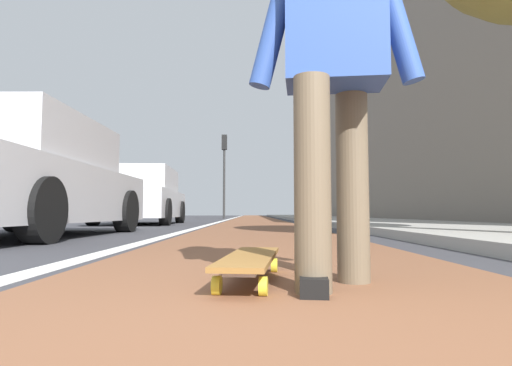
# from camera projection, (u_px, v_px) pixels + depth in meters

# --- Properties ---
(ground_plane) EXTENTS (80.00, 80.00, 0.00)m
(ground_plane) POSITION_uv_depth(u_px,v_px,m) (257.00, 225.00, 10.54)
(ground_plane) COLOR #38383D
(bike_lane_paint) EXTENTS (56.00, 2.15, 0.00)m
(bike_lane_paint) POSITION_uv_depth(u_px,v_px,m) (254.00, 218.00, 24.51)
(bike_lane_paint) COLOR brown
(bike_lane_paint) RESTS_ON ground
(lane_stripe_white) EXTENTS (52.00, 0.16, 0.01)m
(lane_stripe_white) POSITION_uv_depth(u_px,v_px,m) (230.00, 219.00, 20.51)
(lane_stripe_white) COLOR silver
(lane_stripe_white) RESTS_ON ground
(sidewalk_curb) EXTENTS (52.00, 3.20, 0.11)m
(sidewalk_curb) POSITION_uv_depth(u_px,v_px,m) (323.00, 218.00, 18.56)
(sidewalk_curb) COLOR #9E9B93
(sidewalk_curb) RESTS_ON ground
(building_facade) EXTENTS (40.00, 1.20, 8.97)m
(building_facade) POSITION_uv_depth(u_px,v_px,m) (359.00, 137.00, 22.89)
(building_facade) COLOR gray
(building_facade) RESTS_ON ground
(skateboard) EXTENTS (0.86, 0.30, 0.11)m
(skateboard) POSITION_uv_depth(u_px,v_px,m) (250.00, 260.00, 1.79)
(skateboard) COLOR yellow
(skateboard) RESTS_ON ground
(skater_person) EXTENTS (0.44, 0.72, 1.64)m
(skater_person) POSITION_uv_depth(u_px,v_px,m) (334.00, 58.00, 1.71)
(skater_person) COLOR brown
(skater_person) RESTS_ON ground
(parked_car_near) EXTENTS (4.09, 1.98, 1.49)m
(parked_car_near) POSITION_uv_depth(u_px,v_px,m) (27.00, 180.00, 5.22)
(parked_car_near) COLOR #B7B7BC
(parked_car_near) RESTS_ON ground
(parked_car_mid) EXTENTS (4.24, 2.04, 1.49)m
(parked_car_mid) POSITION_uv_depth(u_px,v_px,m) (142.00, 197.00, 11.06)
(parked_car_mid) COLOR silver
(parked_car_mid) RESTS_ON ground
(traffic_light) EXTENTS (0.33, 0.28, 4.49)m
(traffic_light) POSITION_uv_depth(u_px,v_px,m) (224.00, 161.00, 22.11)
(traffic_light) COLOR #2D2D2D
(traffic_light) RESTS_ON ground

